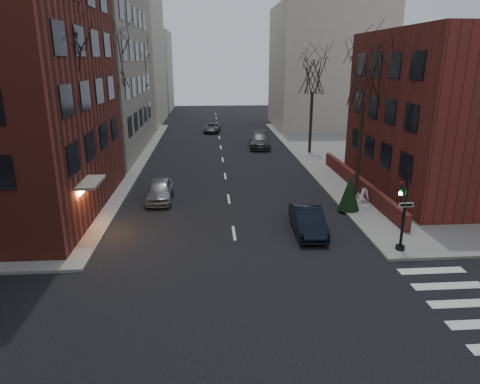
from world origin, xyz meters
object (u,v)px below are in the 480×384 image
at_px(tree_right_b, 313,76).
at_px(streetlamp_far, 149,103).
at_px(parked_sedan, 308,220).
at_px(car_lane_silver, 160,190).
at_px(sandwich_board, 364,194).
at_px(tree_left_c, 139,69).
at_px(evergreen_shrub, 349,193).
at_px(traffic_signal, 403,216).
at_px(car_lane_far, 212,128).
at_px(tree_right_a, 365,77).
at_px(tree_left_b, 111,62).
at_px(car_lane_gray, 260,140).
at_px(streetlamp_near, 113,129).
at_px(tree_left_a, 62,72).

distance_m(tree_right_b, streetlamp_far, 20.01).
bearing_deg(parked_sedan, car_lane_silver, 146.34).
bearing_deg(tree_right_b, streetlamp_far, 149.53).
height_order(car_lane_silver, sandwich_board, car_lane_silver).
distance_m(parked_sedan, car_lane_silver, 10.62).
height_order(streetlamp_far, sandwich_board, streetlamp_far).
relative_size(tree_left_c, evergreen_shrub, 4.44).
distance_m(traffic_signal, car_lane_silver, 15.49).
xyz_separation_m(parked_sedan, car_lane_far, (-4.82, 34.32, -0.14)).
relative_size(streetlamp_far, parked_sedan, 1.45).
bearing_deg(tree_right_a, traffic_signal, -95.47).
relative_size(tree_right_b, evergreen_shrub, 4.20).
xyz_separation_m(parked_sedan, sandwich_board, (4.89, 4.78, -0.15)).
xyz_separation_m(streetlamp_far, car_lane_far, (7.40, 4.12, -3.66)).
distance_m(tree_right_a, evergreen_shrub, 7.61).
bearing_deg(car_lane_far, sandwich_board, -64.42).
xyz_separation_m(streetlamp_far, parked_sedan, (12.22, -30.20, -3.52)).
distance_m(tree_left_b, tree_right_b, 18.64).
bearing_deg(sandwich_board, tree_right_a, 97.77).
bearing_deg(evergreen_shrub, traffic_signal, -83.84).
distance_m(tree_left_c, car_lane_gray, 15.51).
xyz_separation_m(tree_right_b, car_lane_gray, (-4.62, 3.58, -6.81)).
xyz_separation_m(tree_left_b, car_lane_silver, (4.19, -8.00, -8.20)).
height_order(streetlamp_near, evergreen_shrub, streetlamp_near).
bearing_deg(car_lane_silver, parked_sedan, -36.62).
bearing_deg(car_lane_gray, streetlamp_far, 157.37).
xyz_separation_m(streetlamp_far, evergreen_shrub, (15.50, -27.10, -2.99)).
height_order(tree_left_b, car_lane_silver, tree_left_b).
bearing_deg(parked_sedan, tree_right_b, 78.71).
height_order(car_lane_far, sandwich_board, car_lane_far).
bearing_deg(streetlamp_near, sandwich_board, -17.58).
bearing_deg(car_lane_far, tree_right_b, -48.40).
bearing_deg(tree_right_a, car_lane_far, 108.85).
height_order(tree_left_c, car_lane_far, tree_left_c).
height_order(traffic_signal, tree_right_b, tree_right_b).
bearing_deg(parked_sedan, streetlamp_far, 114.05).
height_order(tree_right_a, car_lane_silver, tree_right_a).
relative_size(tree_right_a, evergreen_shrub, 4.44).
height_order(traffic_signal, car_lane_silver, traffic_signal).
height_order(parked_sedan, car_lane_silver, same).
height_order(tree_left_b, tree_right_a, tree_left_b).
xyz_separation_m(tree_left_c, streetlamp_near, (0.60, -18.00, -3.79)).
xyz_separation_m(streetlamp_near, parked_sedan, (12.22, -10.20, -3.52)).
relative_size(tree_left_c, tree_right_a, 1.00).
xyz_separation_m(tree_right_a, car_lane_silver, (-13.41, -0.00, -7.31)).
bearing_deg(traffic_signal, evergreen_shrub, 96.16).
relative_size(parked_sedan, evergreen_shrub, 1.98).
bearing_deg(tree_left_a, traffic_signal, -16.65).
bearing_deg(tree_left_a, streetlamp_far, 88.77).
bearing_deg(evergreen_shrub, tree_right_a, 64.18).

